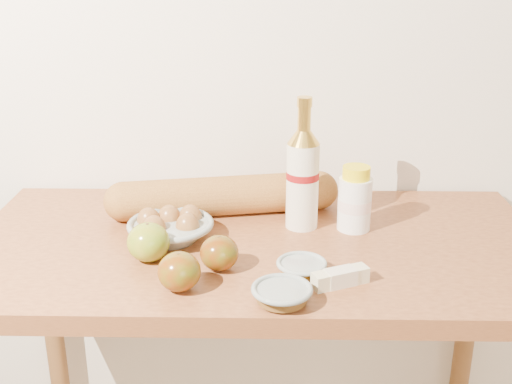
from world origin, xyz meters
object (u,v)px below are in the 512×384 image
cream_bottle (355,200)px  egg_bowl (171,227)px  bourbon_bottle (303,176)px  table (256,292)px  baguette (223,196)px

cream_bottle → egg_bowl: cream_bottle is taller
cream_bottle → egg_bowl: (-0.39, -0.06, -0.04)m
bourbon_bottle → egg_bowl: bourbon_bottle is taller
table → baguette: (-0.08, 0.14, 0.17)m
table → bourbon_bottle: bourbon_bottle is taller
table → egg_bowl: (-0.18, 0.01, 0.15)m
table → bourbon_bottle: 0.27m
cream_bottle → baguette: bearing=141.7°
egg_bowl → cream_bottle: bearing=8.7°
egg_bowl → bourbon_bottle: bearing=14.3°
table → baguette: bearing=118.6°
egg_bowl → baguette: bearing=53.3°
cream_bottle → bourbon_bottle: bearing=151.3°
table → egg_bowl: bearing=178.1°
bourbon_bottle → baguette: 0.20m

